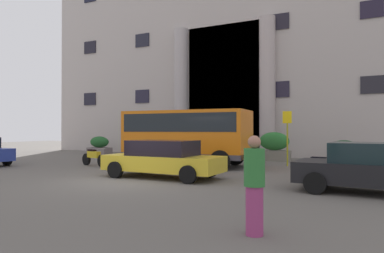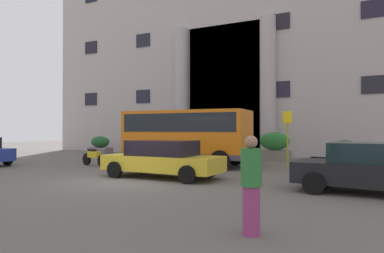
{
  "view_description": "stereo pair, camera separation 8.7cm",
  "coord_description": "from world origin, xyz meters",
  "px_view_note": "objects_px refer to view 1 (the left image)",
  "views": [
    {
      "loc": [
        7.44,
        -9.93,
        1.79
      ],
      "look_at": [
        0.19,
        4.96,
        1.97
      ],
      "focal_mm": 32.35,
      "sensor_mm": 36.0,
      "label": 1
    },
    {
      "loc": [
        7.52,
        -9.9,
        1.79
      ],
      "look_at": [
        0.19,
        4.96,
        1.97
      ],
      "focal_mm": 32.35,
      "sensor_mm": 36.0,
      "label": 2
    }
  ],
  "objects_px": {
    "motorcycle_near_kerb": "(93,157)",
    "pedestrian_woman_with_bag": "(254,185)",
    "bus_stop_sign": "(287,132)",
    "motorcycle_far_end": "(322,167)",
    "parked_sedan_second": "(163,159)",
    "orange_minibus": "(187,133)",
    "hedge_planter_far_east": "(99,145)",
    "hedge_planter_east": "(344,152)",
    "parked_coupe_end": "(375,168)",
    "hedge_planter_far_west": "(274,147)",
    "scooter_by_planter": "(152,160)"
  },
  "relations": [
    {
      "from": "motorcycle_near_kerb",
      "to": "pedestrian_woman_with_bag",
      "type": "distance_m",
      "value": 12.79
    },
    {
      "from": "bus_stop_sign",
      "to": "motorcycle_far_end",
      "type": "relative_size",
      "value": 1.33
    },
    {
      "from": "parked_sedan_second",
      "to": "orange_minibus",
      "type": "bearing_deg",
      "value": 105.96
    },
    {
      "from": "hedge_planter_far_east",
      "to": "hedge_planter_east",
      "type": "bearing_deg",
      "value": 0.66
    },
    {
      "from": "hedge_planter_far_east",
      "to": "parked_coupe_end",
      "type": "distance_m",
      "value": 20.67
    },
    {
      "from": "parked_coupe_end",
      "to": "motorcycle_far_end",
      "type": "relative_size",
      "value": 2.14
    },
    {
      "from": "parked_coupe_end",
      "to": "hedge_planter_far_east",
      "type": "bearing_deg",
      "value": 156.52
    },
    {
      "from": "orange_minibus",
      "to": "pedestrian_woman_with_bag",
      "type": "relative_size",
      "value": 3.69
    },
    {
      "from": "hedge_planter_east",
      "to": "hedge_planter_far_west",
      "type": "height_order",
      "value": "hedge_planter_far_west"
    },
    {
      "from": "parked_coupe_end",
      "to": "pedestrian_woman_with_bag",
      "type": "distance_m",
      "value": 5.59
    },
    {
      "from": "pedestrian_woman_with_bag",
      "to": "hedge_planter_far_west",
      "type": "bearing_deg",
      "value": -3.16
    },
    {
      "from": "hedge_planter_east",
      "to": "motorcycle_near_kerb",
      "type": "bearing_deg",
      "value": -146.09
    },
    {
      "from": "orange_minibus",
      "to": "parked_sedan_second",
      "type": "bearing_deg",
      "value": -78.6
    },
    {
      "from": "parked_coupe_end",
      "to": "motorcycle_near_kerb",
      "type": "height_order",
      "value": "parked_coupe_end"
    },
    {
      "from": "orange_minibus",
      "to": "parked_sedan_second",
      "type": "relative_size",
      "value": 1.38
    },
    {
      "from": "bus_stop_sign",
      "to": "hedge_planter_far_west",
      "type": "xyz_separation_m",
      "value": [
        -1.23,
        2.55,
        -0.88
      ]
    },
    {
      "from": "parked_coupe_end",
      "to": "scooter_by_planter",
      "type": "bearing_deg",
      "value": 170.02
    },
    {
      "from": "hedge_planter_far_east",
      "to": "parked_sedan_second",
      "type": "xyz_separation_m",
      "value": [
        11.23,
        -9.43,
        0.08
      ]
    },
    {
      "from": "hedge_planter_far_east",
      "to": "parked_coupe_end",
      "type": "bearing_deg",
      "value": -27.79
    },
    {
      "from": "orange_minibus",
      "to": "scooter_by_planter",
      "type": "bearing_deg",
      "value": -110.04
    },
    {
      "from": "hedge_planter_far_west",
      "to": "parked_sedan_second",
      "type": "distance_m",
      "value": 9.17
    },
    {
      "from": "scooter_by_planter",
      "to": "motorcycle_far_end",
      "type": "relative_size",
      "value": 0.99
    },
    {
      "from": "orange_minibus",
      "to": "motorcycle_far_end",
      "type": "relative_size",
      "value": 3.06
    },
    {
      "from": "parked_sedan_second",
      "to": "motorcycle_far_end",
      "type": "xyz_separation_m",
      "value": [
        5.45,
        2.06,
        -0.26
      ]
    },
    {
      "from": "hedge_planter_far_west",
      "to": "pedestrian_woman_with_bag",
      "type": "relative_size",
      "value": 1.07
    },
    {
      "from": "parked_sedan_second",
      "to": "bus_stop_sign",
      "type": "bearing_deg",
      "value": 62.98
    },
    {
      "from": "orange_minibus",
      "to": "scooter_by_planter",
      "type": "height_order",
      "value": "orange_minibus"
    },
    {
      "from": "hedge_planter_far_west",
      "to": "motorcycle_far_end",
      "type": "distance_m",
      "value": 7.59
    },
    {
      "from": "orange_minibus",
      "to": "hedge_planter_east",
      "type": "bearing_deg",
      "value": 34.28
    },
    {
      "from": "parked_coupe_end",
      "to": "motorcycle_near_kerb",
      "type": "distance_m",
      "value": 12.55
    },
    {
      "from": "parked_sedan_second",
      "to": "pedestrian_woman_with_bag",
      "type": "xyz_separation_m",
      "value": [
        5.05,
        -5.42,
        0.14
      ]
    },
    {
      "from": "motorcycle_far_end",
      "to": "motorcycle_near_kerb",
      "type": "relative_size",
      "value": 1.08
    },
    {
      "from": "hedge_planter_far_east",
      "to": "motorcycle_far_end",
      "type": "bearing_deg",
      "value": -23.83
    },
    {
      "from": "hedge_planter_far_east",
      "to": "motorcycle_near_kerb",
      "type": "height_order",
      "value": "hedge_planter_far_east"
    },
    {
      "from": "parked_sedan_second",
      "to": "parked_coupe_end",
      "type": "xyz_separation_m",
      "value": [
        7.05,
        -0.21,
        0.01
      ]
    },
    {
      "from": "hedge_planter_far_west",
      "to": "motorcycle_near_kerb",
      "type": "distance_m",
      "value": 10.09
    },
    {
      "from": "orange_minibus",
      "to": "hedge_planter_far_west",
      "type": "relative_size",
      "value": 3.45
    },
    {
      "from": "hedge_planter_far_west",
      "to": "orange_minibus",
      "type": "bearing_deg",
      "value": -125.24
    },
    {
      "from": "hedge_planter_east",
      "to": "parked_coupe_end",
      "type": "height_order",
      "value": "parked_coupe_end"
    },
    {
      "from": "orange_minibus",
      "to": "hedge_planter_far_east",
      "type": "height_order",
      "value": "orange_minibus"
    },
    {
      "from": "hedge_planter_east",
      "to": "bus_stop_sign",
      "type": "bearing_deg",
      "value": -127.07
    },
    {
      "from": "orange_minibus",
      "to": "hedge_planter_east",
      "type": "height_order",
      "value": "orange_minibus"
    },
    {
      "from": "bus_stop_sign",
      "to": "motorcycle_near_kerb",
      "type": "bearing_deg",
      "value": -154.01
    },
    {
      "from": "motorcycle_near_kerb",
      "to": "motorcycle_far_end",
      "type": "bearing_deg",
      "value": 14.95
    },
    {
      "from": "bus_stop_sign",
      "to": "motorcycle_far_end",
      "type": "height_order",
      "value": "bus_stop_sign"
    },
    {
      "from": "hedge_planter_east",
      "to": "hedge_planter_far_east",
      "type": "xyz_separation_m",
      "value": [
        -17.11,
        -0.2,
        0.04
      ]
    },
    {
      "from": "motorcycle_near_kerb",
      "to": "scooter_by_planter",
      "type": "bearing_deg",
      "value": 13.95
    },
    {
      "from": "parked_coupe_end",
      "to": "pedestrian_woman_with_bag",
      "type": "xyz_separation_m",
      "value": [
        -2.0,
        -5.21,
        0.13
      ]
    },
    {
      "from": "hedge_planter_east",
      "to": "pedestrian_woman_with_bag",
      "type": "height_order",
      "value": "pedestrian_woman_with_bag"
    },
    {
      "from": "hedge_planter_east",
      "to": "motorcycle_far_end",
      "type": "height_order",
      "value": "hedge_planter_east"
    }
  ]
}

